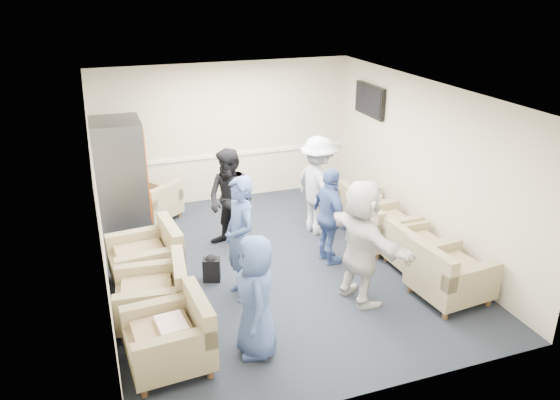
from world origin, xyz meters
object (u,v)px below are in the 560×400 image
object	(u,v)px
person_mid_left	(240,239)
person_back_left	(231,201)
armchair_right_midnear	(414,249)
person_mid_right	(330,217)
armchair_right_far	(363,209)
person_front_right	(362,242)
armchair_left_far	(150,260)
vending_machine	(121,179)
armchair_right_near	(447,276)
armchair_right_midfar	(383,228)
person_front_left	(256,297)
armchair_left_near	(174,339)
armchair_left_mid	(157,297)
person_back_right	(318,186)
armchair_corner	(156,204)

from	to	relation	value
person_mid_left	person_back_left	bearing A→B (deg)	161.68
armchair_right_midnear	person_mid_right	bearing A→B (deg)	59.44
armchair_right_far	person_front_right	size ratio (longest dim) A/B	0.50
armchair_right_midnear	armchair_left_far	bearing A→B (deg)	74.84
vending_machine	person_back_left	distance (m)	1.97
armchair_right_near	armchair_right_midfar	size ratio (longest dim) A/B	1.12
person_front_left	person_mid_left	xyz separation A→B (m)	(0.17, 1.26, 0.12)
armchair_right_midfar	armchair_right_midnear	bearing A→B (deg)	-175.58
person_mid_right	person_front_left	bearing A→B (deg)	130.83
armchair_left_near	armchair_left_mid	distance (m)	0.96
armchair_right_far	person_front_left	world-z (taller)	person_front_left
person_back_left	person_mid_right	bearing A→B (deg)	13.51
armchair_right_midfar	vending_machine	distance (m)	4.44
person_back_right	vending_machine	bearing A→B (deg)	60.50
armchair_left_mid	person_front_right	bearing A→B (deg)	87.24
armchair_right_midnear	person_back_right	xyz separation A→B (m)	(-0.88, 1.67, 0.54)
person_back_left	person_front_right	size ratio (longest dim) A/B	0.96
person_front_left	armchair_right_midfar	bearing A→B (deg)	133.65
person_front_left	armchair_right_near	bearing A→B (deg)	103.17
person_back_left	armchair_left_near	bearing A→B (deg)	-67.77
person_front_right	person_back_left	bearing A→B (deg)	21.26
armchair_left_far	person_mid_left	size ratio (longest dim) A/B	0.59
armchair_corner	armchair_right_midfar	bearing A→B (deg)	108.50
armchair_left_far	armchair_right_near	xyz separation A→B (m)	(3.77, -1.81, -0.01)
armchair_right_midnear	person_front_left	world-z (taller)	person_front_left
armchair_left_mid	armchair_right_midnear	bearing A→B (deg)	97.48
armchair_left_near	person_mid_right	world-z (taller)	person_mid_right
armchair_right_near	person_mid_left	size ratio (longest dim) A/B	0.56
person_front_left	armchair_corner	bearing A→B (deg)	-163.34
person_mid_left	armchair_left_near	bearing A→B (deg)	-52.10
armchair_corner	person_mid_right	distance (m)	3.45
armchair_right_midnear	person_back_left	xyz separation A→B (m)	(-2.44, 1.57, 0.52)
person_front_left	person_mid_left	bearing A→B (deg)	-179.02
person_back_left	armchair_left_mid	bearing A→B (deg)	-80.78
armchair_right_midfar	person_back_right	world-z (taller)	person_back_right
armchair_left_far	person_back_left	xyz separation A→B (m)	(1.40, 0.68, 0.47)
vending_machine	person_mid_left	bearing A→B (deg)	-62.74
person_back_left	vending_machine	bearing A→B (deg)	-166.28
person_front_left	person_back_left	distance (m)	2.74
armchair_right_midnear	vending_machine	bearing A→B (deg)	53.81
person_mid_left	person_mid_right	bearing A→B (deg)	99.03
armchair_right_midnear	vending_machine	size ratio (longest dim) A/B	0.41
armchair_right_far	vending_machine	size ratio (longest dim) A/B	0.44
armchair_left_mid	armchair_corner	distance (m)	3.27
armchair_left_far	armchair_right_midnear	world-z (taller)	armchair_left_far
armchair_right_far	person_back_right	size ratio (longest dim) A/B	0.51
armchair_right_far	armchair_right_near	bearing A→B (deg)	-174.54
armchair_left_far	armchair_right_near	bearing A→B (deg)	58.67
armchair_right_far	armchair_left_far	bearing A→B (deg)	108.22
armchair_right_midfar	armchair_right_far	size ratio (longest dim) A/B	1.01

